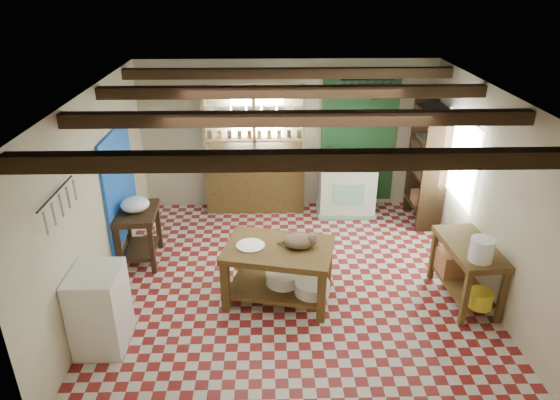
{
  "coord_description": "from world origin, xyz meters",
  "views": [
    {
      "loc": [
        -0.33,
        -5.77,
        3.92
      ],
      "look_at": [
        -0.17,
        0.3,
        1.1
      ],
      "focal_mm": 32.0,
      "sensor_mm": 36.0,
      "label": 1
    }
  ],
  "objects_px": {
    "work_table": "(279,273)",
    "cat": "(299,241)",
    "stove": "(346,187)",
    "white_cabinet": "(100,309)",
    "prep_table": "(139,236)",
    "right_counter": "(465,272)"
  },
  "relations": [
    {
      "from": "cat",
      "to": "right_counter",
      "type": "bearing_deg",
      "value": 0.24
    },
    {
      "from": "white_cabinet",
      "to": "cat",
      "type": "relative_size",
      "value": 2.52
    },
    {
      "from": "work_table",
      "to": "stove",
      "type": "xyz_separation_m",
      "value": [
        1.24,
        2.52,
        0.09
      ]
    },
    {
      "from": "prep_table",
      "to": "cat",
      "type": "height_order",
      "value": "cat"
    },
    {
      "from": "work_table",
      "to": "white_cabinet",
      "type": "bearing_deg",
      "value": -145.01
    },
    {
      "from": "work_table",
      "to": "stove",
      "type": "bearing_deg",
      "value": 76.25
    },
    {
      "from": "stove",
      "to": "work_table",
      "type": "bearing_deg",
      "value": -114.72
    },
    {
      "from": "stove",
      "to": "cat",
      "type": "relative_size",
      "value": 2.52
    },
    {
      "from": "work_table",
      "to": "prep_table",
      "type": "bearing_deg",
      "value": 166.71
    },
    {
      "from": "right_counter",
      "to": "cat",
      "type": "height_order",
      "value": "cat"
    },
    {
      "from": "stove",
      "to": "right_counter",
      "type": "bearing_deg",
      "value": -64.74
    },
    {
      "from": "work_table",
      "to": "cat",
      "type": "xyz_separation_m",
      "value": [
        0.25,
        -0.01,
        0.46
      ]
    },
    {
      "from": "prep_table",
      "to": "white_cabinet",
      "type": "height_order",
      "value": "white_cabinet"
    },
    {
      "from": "prep_table",
      "to": "cat",
      "type": "relative_size",
      "value": 2.14
    },
    {
      "from": "stove",
      "to": "cat",
      "type": "height_order",
      "value": "stove"
    },
    {
      "from": "right_counter",
      "to": "cat",
      "type": "relative_size",
      "value": 2.94
    },
    {
      "from": "work_table",
      "to": "cat",
      "type": "relative_size",
      "value": 3.51
    },
    {
      "from": "work_table",
      "to": "white_cabinet",
      "type": "distance_m",
      "value": 2.18
    },
    {
      "from": "work_table",
      "to": "stove",
      "type": "distance_m",
      "value": 2.81
    },
    {
      "from": "right_counter",
      "to": "work_table",
      "type": "bearing_deg",
      "value": 173.8
    },
    {
      "from": "white_cabinet",
      "to": "cat",
      "type": "bearing_deg",
      "value": 20.23
    },
    {
      "from": "stove",
      "to": "white_cabinet",
      "type": "xyz_separation_m",
      "value": [
        -3.25,
        -3.35,
        0.01
      ]
    }
  ]
}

